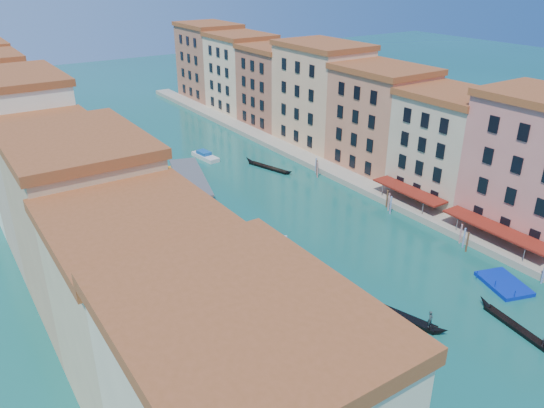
{
  "coord_description": "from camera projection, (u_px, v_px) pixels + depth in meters",
  "views": [
    {
      "loc": [
        -37.21,
        -11.87,
        35.29
      ],
      "look_at": [
        -3.16,
        39.17,
        7.1
      ],
      "focal_mm": 35.0,
      "sensor_mm": 36.0,
      "label": 1
    }
  ],
  "objects": [
    {
      "name": "motorboat_far",
      "position": [
        205.0,
        156.0,
        103.81
      ],
      "size": [
        2.87,
        7.06,
        1.42
      ],
      "rotation": [
        0.0,
        0.0,
        0.11
      ],
      "color": "silver",
      "rests_on": "ground"
    },
    {
      "name": "quay",
      "position": [
        306.0,
        159.0,
        102.49
      ],
      "size": [
        4.0,
        140.0,
        1.0
      ],
      "primitive_type": "cube",
      "color": "#A09681",
      "rests_on": "ground"
    },
    {
      "name": "vaporetto_far",
      "position": [
        191.0,
        186.0,
        87.67
      ],
      "size": [
        10.76,
        21.87,
        3.18
      ],
      "rotation": [
        0.0,
        0.0,
        -0.29
      ],
      "color": "white",
      "rests_on": "ground"
    },
    {
      "name": "restaurant_awnings",
      "position": [
        500.0,
        230.0,
        69.8
      ],
      "size": [
        3.2,
        44.55,
        3.12
      ],
      "color": "maroon",
      "rests_on": "ground"
    },
    {
      "name": "right_bank_palazzos",
      "position": [
        340.0,
        106.0,
        102.67
      ],
      "size": [
        12.8,
        128.4,
        21.0
      ],
      "color": "#9C463B",
      "rests_on": "ground"
    },
    {
      "name": "gondola_fore",
      "position": [
        393.0,
        312.0,
        57.87
      ],
      "size": [
        4.87,
        12.74,
        2.61
      ],
      "rotation": [
        0.0,
        0.0,
        0.31
      ],
      "color": "black",
      "rests_on": "ground"
    },
    {
      "name": "gondola_right",
      "position": [
        519.0,
        327.0,
        55.45
      ],
      "size": [
        2.44,
        10.83,
        2.16
      ],
      "rotation": [
        0.0,
        0.0,
        -0.15
      ],
      "color": "black",
      "rests_on": "ground"
    },
    {
      "name": "motorboat_mid",
      "position": [
        282.0,
        250.0,
        69.8
      ],
      "size": [
        5.43,
        7.71,
        1.54
      ],
      "rotation": [
        0.0,
        0.0,
        -0.46
      ],
      "color": "silver",
      "rests_on": "ground"
    },
    {
      "name": "left_bank_palazzos",
      "position": [
        36.0,
        162.0,
        74.2
      ],
      "size": [
        12.8,
        128.4,
        21.0
      ],
      "color": "beige",
      "rests_on": "ground"
    },
    {
      "name": "gondola_far",
      "position": [
        268.0,
        167.0,
        98.91
      ],
      "size": [
        4.2,
        11.43,
        1.66
      ],
      "rotation": [
        0.0,
        0.0,
        0.29
      ],
      "color": "black",
      "rests_on": "ground"
    },
    {
      "name": "blue_dock",
      "position": [
        504.0,
        284.0,
        63.2
      ],
      "size": [
        5.74,
        7.03,
        0.51
      ],
      "rotation": [
        0.0,
        0.0,
        -0.32
      ],
      "color": "#06239F",
      "rests_on": "ground"
    },
    {
      "name": "mooring_poles_right",
      "position": [
        447.0,
        231.0,
        73.33
      ],
      "size": [
        1.44,
        54.24,
        3.2
      ],
      "color": "#512D1C",
      "rests_on": "ground"
    }
  ]
}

